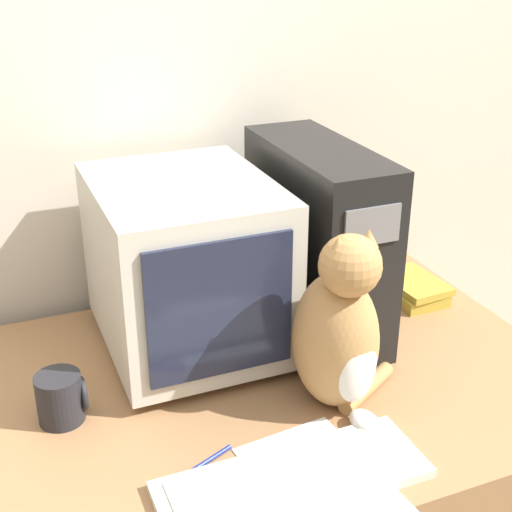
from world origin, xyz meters
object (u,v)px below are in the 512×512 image
object	(u,v)px
keyboard	(293,479)
crt_monitor	(186,265)
computer_tower	(317,239)
mug	(61,398)
book_stack	(411,288)
cat	(340,333)
pen	(203,464)

from	to	relation	value
keyboard	crt_monitor	bearing A→B (deg)	93.34
computer_tower	mug	size ratio (longest dim) A/B	4.65
keyboard	book_stack	world-z (taller)	book_stack
keyboard	book_stack	size ratio (longest dim) A/B	2.40
book_stack	mug	world-z (taller)	mug
computer_tower	cat	size ratio (longest dim) A/B	1.22
cat	mug	distance (m)	0.57
computer_tower	book_stack	world-z (taller)	computer_tower
cat	keyboard	bearing A→B (deg)	-142.92
crt_monitor	book_stack	world-z (taller)	crt_monitor
crt_monitor	keyboard	world-z (taller)	crt_monitor
cat	pen	distance (m)	0.37
mug	crt_monitor	bearing A→B (deg)	28.51
cat	pen	xyz separation A→B (m)	(-0.32, -0.08, -0.17)
crt_monitor	keyboard	size ratio (longest dim) A/B	0.97
cat	crt_monitor	bearing A→B (deg)	114.83
pen	computer_tower	bearing A→B (deg)	42.91
crt_monitor	book_stack	bearing A→B (deg)	0.75
computer_tower	book_stack	distance (m)	0.37
pen	book_stack	bearing A→B (deg)	30.00
computer_tower	pen	bearing A→B (deg)	-137.09
crt_monitor	keyboard	xyz separation A→B (m)	(0.03, -0.52, -0.20)
cat	book_stack	xyz separation A→B (m)	(0.41, 0.35, -0.15)
keyboard	cat	bearing A→B (deg)	44.73
pen	cat	bearing A→B (deg)	13.63
cat	mug	size ratio (longest dim) A/B	3.80
crt_monitor	mug	world-z (taller)	crt_monitor
computer_tower	keyboard	size ratio (longest dim) A/B	0.98
keyboard	mug	xyz separation A→B (m)	(-0.35, 0.35, 0.04)
pen	mug	world-z (taller)	mug
book_stack	mug	distance (m)	0.97
keyboard	cat	xyz separation A→B (m)	(0.18, 0.18, 0.16)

